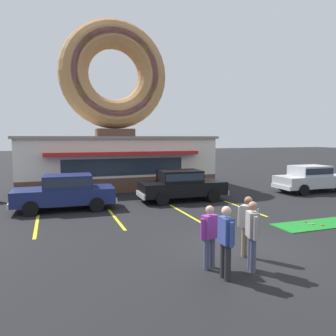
% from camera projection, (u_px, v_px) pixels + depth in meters
% --- Properties ---
extents(ground_plane, '(160.00, 160.00, 0.00)m').
position_uv_depth(ground_plane, '(249.00, 250.00, 9.59)').
color(ground_plane, black).
extents(donut_shop_building, '(12.30, 6.75, 10.96)m').
position_uv_depth(donut_shop_building, '(115.00, 131.00, 21.87)').
color(donut_shop_building, brown).
rests_on(donut_shop_building, ground).
extents(putting_mat, '(3.73, 1.26, 0.03)m').
position_uv_depth(putting_mat, '(321.00, 224.00, 12.41)').
color(putting_mat, '#197523').
rests_on(putting_mat, ground).
extents(mini_donut_near_left, '(0.13, 0.13, 0.04)m').
position_uv_depth(mini_donut_near_left, '(305.00, 222.00, 12.64)').
color(mini_donut_near_left, brown).
rests_on(mini_donut_near_left, putting_mat).
extents(mini_donut_near_right, '(0.13, 0.13, 0.04)m').
position_uv_depth(mini_donut_near_right, '(322.00, 225.00, 12.18)').
color(mini_donut_near_right, brown).
rests_on(mini_donut_near_right, putting_mat).
extents(mini_donut_mid_centre, '(0.13, 0.13, 0.04)m').
position_uv_depth(mini_donut_mid_centre, '(313.00, 224.00, 12.29)').
color(mini_donut_mid_centre, '#A5724C').
rests_on(mini_donut_mid_centre, putting_mat).
extents(golf_ball, '(0.04, 0.04, 0.04)m').
position_uv_depth(golf_ball, '(309.00, 224.00, 12.34)').
color(golf_ball, white).
rests_on(golf_ball, putting_mat).
extents(car_black, '(4.60, 2.07, 1.60)m').
position_uv_depth(car_black, '(181.00, 184.00, 16.99)').
color(car_black, black).
rests_on(car_black, ground).
extents(car_navy, '(4.62, 2.11, 1.60)m').
position_uv_depth(car_navy, '(66.00, 191.00, 14.87)').
color(car_navy, navy).
rests_on(car_navy, ground).
extents(car_silver, '(4.56, 1.98, 1.60)m').
position_uv_depth(car_silver, '(311.00, 178.00, 19.72)').
color(car_silver, '#B2B5BA').
rests_on(car_silver, ground).
extents(pedestrian_blue_sweater_man, '(0.41, 0.51, 1.70)m').
position_uv_depth(pedestrian_blue_sweater_man, '(248.00, 224.00, 8.93)').
color(pedestrian_blue_sweater_man, '#7F7056').
rests_on(pedestrian_blue_sweater_man, ground).
extents(pedestrian_hooded_kid, '(0.24, 0.60, 1.72)m').
position_uv_depth(pedestrian_hooded_kid, '(226.00, 239.00, 7.55)').
color(pedestrian_hooded_kid, '#232328').
rests_on(pedestrian_hooded_kid, ground).
extents(pedestrian_leather_jacket_man, '(0.57, 0.35, 1.61)m').
position_uv_depth(pedestrian_leather_jacket_man, '(209.00, 234.00, 8.17)').
color(pedestrian_leather_jacket_man, '#474C66').
rests_on(pedestrian_leather_jacket_man, ground).
extents(pedestrian_clipboard_woman, '(0.34, 0.57, 1.74)m').
position_uv_depth(pedestrian_clipboard_woman, '(252.00, 232.00, 8.03)').
color(pedestrian_clipboard_woman, '#474C66').
rests_on(pedestrian_clipboard_woman, ground).
extents(parking_stripe_left, '(0.12, 3.60, 0.01)m').
position_uv_depth(parking_stripe_left, '(36.00, 225.00, 12.27)').
color(parking_stripe_left, yellow).
rests_on(parking_stripe_left, ground).
extents(parking_stripe_mid_left, '(0.12, 3.60, 0.01)m').
position_uv_depth(parking_stripe_mid_left, '(116.00, 219.00, 13.27)').
color(parking_stripe_mid_left, yellow).
rests_on(parking_stripe_mid_left, ground).
extents(parking_stripe_centre, '(0.12, 3.60, 0.01)m').
position_uv_depth(parking_stripe_centre, '(184.00, 213.00, 14.28)').
color(parking_stripe_centre, yellow).
rests_on(parking_stripe_centre, ground).
extents(parking_stripe_mid_right, '(0.12, 3.60, 0.01)m').
position_uv_depth(parking_stripe_mid_right, '(244.00, 208.00, 15.28)').
color(parking_stripe_mid_right, yellow).
rests_on(parking_stripe_mid_right, ground).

